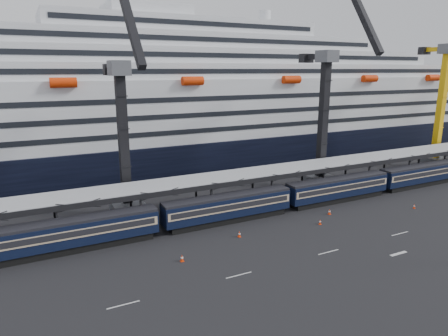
{
  "coord_description": "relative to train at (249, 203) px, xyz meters",
  "views": [
    {
      "loc": [
        -32.33,
        -36.88,
        20.8
      ],
      "look_at": [
        -8.66,
        10.0,
        7.82
      ],
      "focal_mm": 32.0,
      "sensor_mm": 36.0,
      "label": 1
    }
  ],
  "objects": [
    {
      "name": "traffic_cone_c",
      "position": [
        -4.57,
        -5.46,
        -1.81
      ],
      "size": [
        0.4,
        0.4,
        0.79
      ],
      "color": "red",
      "rests_on": "ground"
    },
    {
      "name": "cruise_ship",
      "position": [
        3.57,
        35.99,
        10.14
      ],
      "size": [
        214.09,
        28.84,
        34.0
      ],
      "color": "black",
      "rests_on": "ground"
    },
    {
      "name": "traffic_cone_d",
      "position": [
        7.47,
        -6.73,
        -1.83
      ],
      "size": [
        0.38,
        0.38,
        0.75
      ],
      "color": "red",
      "rests_on": "ground"
    },
    {
      "name": "lane_markings",
      "position": [
        12.8,
        -15.23,
        -2.19
      ],
      "size": [
        111.0,
        4.27,
        0.02
      ],
      "color": "beige",
      "rests_on": "ground"
    },
    {
      "name": "crane_dark_near",
      "position": [
        -15.35,
        8.59,
        9.73
      ],
      "size": [
        4.5,
        17.75,
        35.08
      ],
      "color": "#4C4F54",
      "rests_on": "ground"
    },
    {
      "name": "crane_yellow_near",
      "position": [
        52.65,
        8.47,
        12.04
      ],
      "size": [
        4.5,
        20.12,
        40.16
      ],
      "color": "#4C4F54",
      "rests_on": "ground"
    },
    {
      "name": "traffic_cone_b",
      "position": [
        -13.51,
        -8.43,
        -1.79
      ],
      "size": [
        0.42,
        0.42,
        0.84
      ],
      "color": "red",
      "rests_on": "ground"
    },
    {
      "name": "crane_dark_mid",
      "position": [
        19.65,
        7.59,
        11.16
      ],
      "size": [
        4.5,
        18.24,
        39.64
      ],
      "color": "#4C4F54",
      "rests_on": "ground"
    },
    {
      "name": "ground",
      "position": [
        4.65,
        -10.0,
        -2.2
      ],
      "size": [
        260.0,
        260.0,
        0.0
      ],
      "primitive_type": "plane",
      "color": "black",
      "rests_on": "ground"
    },
    {
      "name": "traffic_cone_e",
      "position": [
        11.3,
        -4.26,
        -1.78
      ],
      "size": [
        0.42,
        0.42,
        0.84
      ],
      "color": "red",
      "rests_on": "ground"
    },
    {
      "name": "traffic_cone_f",
      "position": [
        24.75,
        -8.14,
        -1.86
      ],
      "size": [
        0.34,
        0.34,
        0.68
      ],
      "color": "red",
      "rests_on": "ground"
    },
    {
      "name": "train",
      "position": [
        0.0,
        0.0,
        0.0
      ],
      "size": [
        133.05,
        3.0,
        4.05
      ],
      "color": "black",
      "rests_on": "ground"
    },
    {
      "name": "canopy",
      "position": [
        4.65,
        4.0,
        3.05
      ],
      "size": [
        130.0,
        6.25,
        5.53
      ],
      "color": "#95999D",
      "rests_on": "ground"
    }
  ]
}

